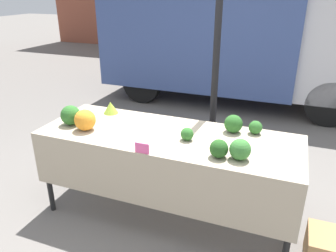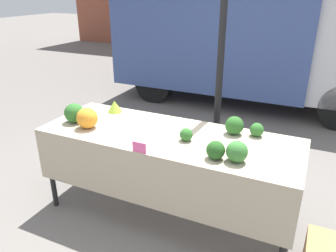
# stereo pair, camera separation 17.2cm
# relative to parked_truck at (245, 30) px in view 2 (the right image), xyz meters

# --- Properties ---
(ground_plane) EXTENTS (40.00, 40.00, 0.00)m
(ground_plane) POSITION_rel_parked_truck_xyz_m (0.22, -3.87, -1.33)
(ground_plane) COLOR slate
(tent_pole) EXTENTS (0.07, 0.07, 2.49)m
(tent_pole) POSITION_rel_parked_truck_xyz_m (0.44, -3.11, -0.09)
(tent_pole) COLOR black
(tent_pole) RESTS_ON ground_plane
(parked_truck) EXTENTS (4.87, 2.09, 2.51)m
(parked_truck) POSITION_rel_parked_truck_xyz_m (0.00, 0.00, 0.00)
(parked_truck) COLOR #384C84
(parked_truck) RESTS_ON ground_plane
(market_table) EXTENTS (2.32, 0.84, 0.86)m
(market_table) POSITION_rel_parked_truck_xyz_m (0.22, -3.94, -0.58)
(market_table) COLOR tan
(market_table) RESTS_ON ground_plane
(orange_cauliflower) EXTENTS (0.19, 0.19, 0.19)m
(orange_cauliflower) POSITION_rel_parked_truck_xyz_m (-0.52, -4.05, -0.38)
(orange_cauliflower) COLOR orange
(orange_cauliflower) RESTS_ON market_table
(romanesco_head) EXTENTS (0.15, 0.15, 0.12)m
(romanesco_head) POSITION_rel_parked_truck_xyz_m (-0.52, -3.59, -0.41)
(romanesco_head) COLOR #93B238
(romanesco_head) RESTS_ON market_table
(broccoli_head_0) EXTENTS (0.11, 0.11, 0.11)m
(broccoli_head_0) POSITION_rel_parked_truck_xyz_m (0.41, -3.92, -0.42)
(broccoli_head_0) COLOR #2D6628
(broccoli_head_0) RESTS_ON market_table
(broccoli_head_1) EXTENTS (0.19, 0.19, 0.19)m
(broccoli_head_1) POSITION_rel_parked_truck_xyz_m (-0.72, -3.99, -0.38)
(broccoli_head_1) COLOR #2D6628
(broccoli_head_1) RESTS_ON market_table
(broccoli_head_2) EXTENTS (0.14, 0.14, 0.14)m
(broccoli_head_2) POSITION_rel_parked_truck_xyz_m (0.73, -4.12, -0.40)
(broccoli_head_2) COLOR #23511E
(broccoli_head_2) RESTS_ON market_table
(broccoli_head_3) EXTENTS (0.16, 0.16, 0.16)m
(broccoli_head_3) POSITION_rel_parked_truck_xyz_m (0.75, -3.62, -0.39)
(broccoli_head_3) COLOR #285B23
(broccoli_head_3) RESTS_ON market_table
(broccoli_head_4) EXTENTS (0.16, 0.16, 0.16)m
(broccoli_head_4) POSITION_rel_parked_truck_xyz_m (0.89, -4.09, -0.39)
(broccoli_head_4) COLOR #387533
(broccoli_head_4) RESTS_ON market_table
(broccoli_head_5) EXTENTS (0.12, 0.12, 0.12)m
(broccoli_head_5) POSITION_rel_parked_truck_xyz_m (0.94, -3.58, -0.41)
(broccoli_head_5) COLOR #2D6628
(broccoli_head_5) RESTS_ON market_table
(price_sign) EXTENTS (0.12, 0.01, 0.09)m
(price_sign) POSITION_rel_parked_truck_xyz_m (0.16, -4.28, -0.43)
(price_sign) COLOR #F45B9E
(price_sign) RESTS_ON market_table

